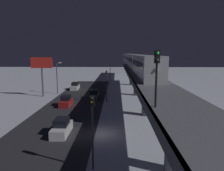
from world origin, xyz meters
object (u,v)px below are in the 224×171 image
object	(u,v)px
sedan_red_2	(66,102)
sedan_white_2	(75,87)
subway_train	(133,60)
rail_signal	(157,69)
sedan_white	(62,128)
traffic_light_far	(110,71)
sedan_green	(94,95)
commercial_billboard	(42,67)
traffic_light_mid	(106,82)
traffic_light_near	(92,122)

from	to	relation	value
sedan_red_2	sedan_white_2	xyz separation A→B (m)	(1.80, -17.41, 0.00)
subway_train	rail_signal	distance (m)	47.28
sedan_white	traffic_light_far	distance (m)	40.90
sedan_green	commercial_billboard	bearing A→B (deg)	171.34
traffic_light_far	commercial_billboard	bearing A→B (deg)	51.57
sedan_green	traffic_light_mid	distance (m)	5.76
rail_signal	traffic_light_mid	xyz separation A→B (m)	(4.75, -26.09, -4.59)
sedan_red_2	traffic_light_mid	xyz separation A→B (m)	(-7.50, -2.83, 3.40)
sedan_green	sedan_white	distance (m)	20.12
sedan_green	traffic_light_near	xyz separation A→B (m)	(-2.90, 27.68, 3.41)
rail_signal	sedan_white_2	bearing A→B (deg)	-70.95
subway_train	traffic_light_near	bearing A→B (deg)	81.55
sedan_white	sedan_red_2	distance (m)	13.88
sedan_red_2	sedan_white_2	bearing A→B (deg)	-84.10
sedan_white	commercial_billboard	distance (m)	24.81
subway_train	commercial_billboard	bearing A→B (deg)	36.15
sedan_red_2	sedan_white_2	size ratio (longest dim) A/B	0.90
sedan_red_2	traffic_light_near	bearing A→B (deg)	109.45
sedan_red_2	commercial_billboard	bearing A→B (deg)	-48.58
traffic_light_mid	commercial_billboard	world-z (taller)	commercial_billboard
traffic_light_mid	rail_signal	bearing A→B (deg)	100.32
rail_signal	commercial_billboard	distance (m)	37.14
rail_signal	sedan_red_2	distance (m)	27.48
subway_train	sedan_white	bearing A→B (deg)	73.09
rail_signal	sedan_green	world-z (taller)	rail_signal
subway_train	sedan_white_2	size ratio (longest dim) A/B	15.93
traffic_light_near	subway_train	bearing A→B (deg)	-98.45
sedan_white_2	commercial_billboard	xyz separation A→B (m)	(5.49, 9.16, 6.03)
subway_train	sedan_red_2	world-z (taller)	subway_train
sedan_white	sedan_red_2	world-z (taller)	same
sedan_white	subway_train	bearing A→B (deg)	73.09
subway_train	traffic_light_far	world-z (taller)	subway_train
sedan_white	sedan_red_2	size ratio (longest dim) A/B	1.07
traffic_light_near	commercial_billboard	world-z (taller)	commercial_billboard
rail_signal	traffic_light_far	world-z (taller)	rail_signal
sedan_red_2	sedan_white	bearing A→B (deg)	101.64
rail_signal	traffic_light_mid	distance (m)	26.92
sedan_white_2	traffic_light_near	distance (m)	39.90
sedan_red_2	sedan_white_2	distance (m)	17.51
subway_train	sedan_red_2	bearing A→B (deg)	59.32
sedan_white	traffic_light_far	xyz separation A→B (m)	(-4.70, -40.48, 3.40)
rail_signal	sedan_white_2	world-z (taller)	rail_signal
sedan_white_2	traffic_light_mid	distance (m)	17.63
sedan_green	traffic_light_far	size ratio (longest dim) A/B	0.63
rail_signal	sedan_white	world-z (taller)	rail_signal
traffic_light_near	commercial_billboard	xyz separation A→B (m)	(14.79, -29.50, 2.63)
subway_train	sedan_green	xyz separation A→B (m)	(9.62, 17.52, -7.05)
sedan_green	traffic_light_far	world-z (taller)	traffic_light_far
commercial_billboard	sedan_red_2	bearing A→B (deg)	131.42
rail_signal	commercial_billboard	xyz separation A→B (m)	(19.54, -31.52, -1.96)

